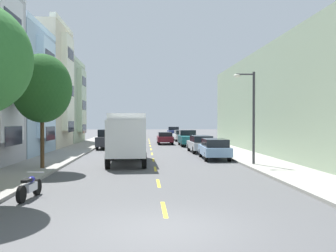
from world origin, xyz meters
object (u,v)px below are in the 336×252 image
at_px(street_lamp, 251,110).
at_px(parked_wagon_sky, 214,148).
at_px(delivery_box_truck, 127,135).
at_px(parked_wagon_red, 117,136).
at_px(parked_pickup_teal, 188,138).
at_px(parked_wagon_silver, 200,143).
at_px(parked_motorcycle, 30,187).
at_px(parked_suv_charcoal, 108,139).
at_px(parked_wagon_white, 181,135).
at_px(parked_pickup_navy, 174,132).
at_px(parked_wagon_champagne, 120,134).
at_px(street_tree_second, 42,88).
at_px(moving_burgundy_sedan, 165,138).
at_px(parked_pickup_orange, 122,133).

height_order(street_lamp, parked_wagon_sky, street_lamp).
distance_m(delivery_box_truck, parked_wagon_sky, 6.56).
relative_size(parked_wagon_red, parked_pickup_teal, 0.89).
xyz_separation_m(parked_wagon_silver, parked_wagon_sky, (0.15, -5.82, 0.00)).
bearing_deg(parked_wagon_sky, delivery_box_truck, -164.83).
height_order(delivery_box_truck, parked_wagon_silver, delivery_box_truck).
bearing_deg(parked_motorcycle, parked_wagon_silver, 64.71).
xyz_separation_m(parked_suv_charcoal, parked_pickup_teal, (8.53, 3.76, -0.16)).
bearing_deg(delivery_box_truck, parked_wagon_white, 76.78).
xyz_separation_m(parked_pickup_navy, parked_wagon_champagne, (-8.68, -7.99, -0.02)).
relative_size(parked_wagon_red, parked_wagon_white, 1.00).
bearing_deg(parked_wagon_silver, parked_suv_charcoal, 149.18).
bearing_deg(street_tree_second, moving_burgundy_sedan, 70.61).
relative_size(parked_wagon_silver, moving_burgundy_sedan, 1.05).
height_order(delivery_box_truck, parked_motorcycle, delivery_box_truck).
bearing_deg(parked_pickup_orange, parked_wagon_sky, -75.85).
bearing_deg(street_tree_second, parked_pickup_navy, 75.86).
bearing_deg(parked_motorcycle, parked_suv_charcoal, 88.88).
height_order(delivery_box_truck, parked_pickup_teal, delivery_box_truck).
height_order(street_lamp, parked_pickup_orange, street_lamp).
distance_m(parked_suv_charcoal, parked_wagon_silver, 9.98).
bearing_deg(parked_pickup_teal, parked_motorcycle, -107.81).
height_order(parked_wagon_white, moving_burgundy_sedan, parked_wagon_white).
relative_size(street_tree_second, parked_wagon_silver, 1.36).
relative_size(street_tree_second, delivery_box_truck, 0.80).
height_order(parked_suv_charcoal, parked_pickup_teal, parked_suv_charcoal).
xyz_separation_m(parked_wagon_white, parked_pickup_orange, (-8.57, 10.09, 0.02)).
bearing_deg(parked_pickup_orange, parked_wagon_champagne, -90.59).
relative_size(delivery_box_truck, parked_motorcycle, 3.90).
distance_m(parked_wagon_white, parked_wagon_sky, 24.39).
xyz_separation_m(parked_wagon_red, parked_pickup_navy, (8.60, 15.10, 0.02)).
relative_size(street_lamp, moving_burgundy_sedan, 1.26).
bearing_deg(parked_pickup_orange, parked_wagon_red, -89.89).
distance_m(street_tree_second, parked_wagon_red, 28.01).
relative_size(parked_wagon_red, parked_pickup_navy, 0.89).
distance_m(delivery_box_truck, parked_pickup_teal, 17.50).
xyz_separation_m(parked_pickup_teal, parked_motorcycle, (-9.00, -28.02, -0.42)).
bearing_deg(parked_pickup_navy, parked_wagon_white, -90.23).
xyz_separation_m(street_tree_second, parked_pickup_navy, (10.77, 42.75, -3.81)).
relative_size(parked_wagon_white, parked_pickup_navy, 0.89).
relative_size(street_lamp, parked_wagon_silver, 1.20).
relative_size(parked_wagon_champagne, moving_burgundy_sedan, 1.04).
height_order(parked_wagon_white, parked_suv_charcoal, parked_suv_charcoal).
distance_m(parked_wagon_silver, parked_motorcycle, 21.18).
bearing_deg(street_lamp, parked_wagon_champagne, 106.93).
bearing_deg(parked_pickup_navy, parked_wagon_sky, -89.90).
xyz_separation_m(street_lamp, parked_pickup_teal, (-1.67, 18.96, -2.67)).
relative_size(parked_pickup_orange, moving_burgundy_sedan, 1.19).
distance_m(street_tree_second, parked_motorcycle, 9.10).
bearing_deg(parked_wagon_silver, parked_pickup_navy, 89.86).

